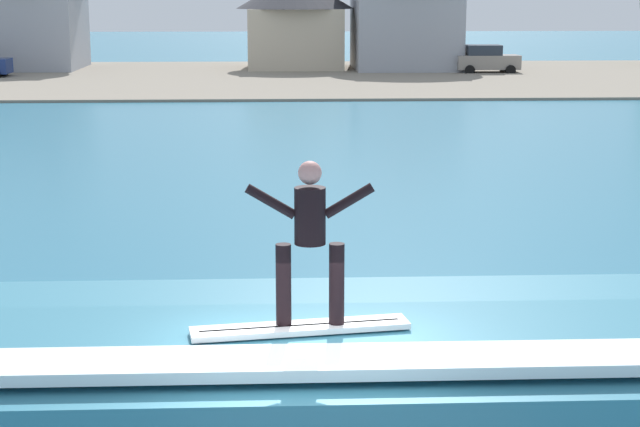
{
  "coord_description": "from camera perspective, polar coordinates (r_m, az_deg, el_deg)",
  "views": [
    {
      "loc": [
        -0.29,
        -9.47,
        5.2
      ],
      "look_at": [
        0.39,
        5.38,
        2.0
      ],
      "focal_mm": 58.03,
      "sensor_mm": 36.0,
      "label": 1
    }
  ],
  "objects": [
    {
      "name": "house_with_chimney",
      "position": [
        72.78,
        -16.02,
        10.76
      ],
      "size": [
        9.26,
        9.26,
        7.99
      ],
      "color": "#9EA3AD",
      "rests_on": "ground_plane"
    },
    {
      "name": "surfboard",
      "position": [
        10.73,
        -1.09,
        -6.32
      ],
      "size": [
        2.3,
        0.71,
        0.06
      ],
      "color": "white",
      "rests_on": "wave_crest"
    },
    {
      "name": "house_small_cottage",
      "position": [
        70.5,
        -1.39,
        10.78
      ],
      "size": [
        7.89,
        7.89,
        6.35
      ],
      "color": "beige",
      "rests_on": "ground_plane"
    },
    {
      "name": "surfer",
      "position": [
        10.5,
        -0.55,
        -1.11
      ],
      "size": [
        1.32,
        0.32,
        1.71
      ],
      "color": "black",
      "rests_on": "surfboard"
    },
    {
      "name": "house_gabled_white",
      "position": [
        70.16,
        4.74,
        11.64
      ],
      "size": [
        9.35,
        9.35,
        8.27
      ],
      "color": "#9EA3AD",
      "rests_on": "ground_plane"
    },
    {
      "name": "wave_crest",
      "position": [
        11.6,
        0.95,
        -9.96
      ],
      "size": [
        9.02,
        4.21,
        1.77
      ],
      "color": "teal",
      "rests_on": "ground_plane"
    },
    {
      "name": "shoreline_bank",
      "position": [
        63.68,
        -2.38,
        7.51
      ],
      "size": [
        120.0,
        27.29,
        0.13
      ],
      "color": "gray",
      "rests_on": "ground_plane"
    },
    {
      "name": "car_far_shore",
      "position": [
        67.74,
        9.16,
        8.39
      ],
      "size": [
        4.01,
        2.09,
        1.86
      ],
      "color": "gray",
      "rests_on": "ground_plane"
    }
  ]
}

